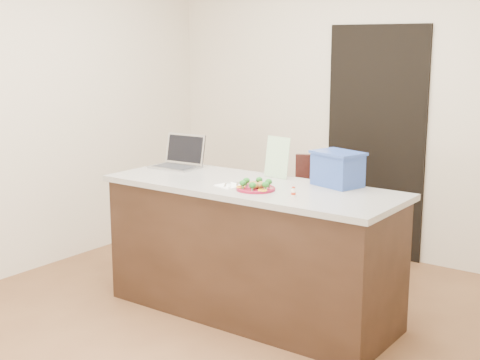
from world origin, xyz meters
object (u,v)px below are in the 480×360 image
Objects in this scene: napkin at (230,186)px; chair at (315,210)px; island at (251,250)px; plate at (256,189)px; laptop at (180,158)px; blue_box at (338,169)px; yogurt_bottle at (293,193)px.

chair is (0.08, 1.02, -0.37)m from napkin.
island is 0.49m from napkin.
napkin is at bearing -178.54° from plate.
laptop is at bearing 155.25° from napkin.
yogurt_bottle is at bearing -82.52° from blue_box.
laptop is at bearing 166.28° from island.
yogurt_bottle is (0.50, -0.01, 0.02)m from napkin.
plate is at bearing -23.22° from laptop.
laptop is 1.29m from blue_box.
blue_box is (0.57, 0.43, 0.11)m from napkin.
blue_box is (1.29, 0.10, 0.05)m from laptop.
plate reaches higher than napkin.
island is 0.97m from laptop.
island is 33.15× the size of yogurt_bottle.
chair is at bearing 97.03° from plate.
laptop reaches higher than chair.
laptop is at bearing -158.96° from blue_box.
island is at bearing 160.61° from yogurt_bottle.
yogurt_bottle is 1.27m from laptop.
chair is (-0.42, 1.03, -0.39)m from yogurt_bottle.
blue_box reaches higher than napkin.
island is 5.66× the size of laptop.
plate is 0.68× the size of blue_box.
blue_box is 0.38× the size of chair.
chair reaches higher than napkin.
napkin is at bearing -115.37° from chair.
napkin is 0.50m from yogurt_bottle.
island is 0.66m from yogurt_bottle.
napkin is 0.42× the size of laptop.
yogurt_bottle is at bearing -88.63° from chair.
laptop is 0.97× the size of blue_box.
laptop is 0.37× the size of chair.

